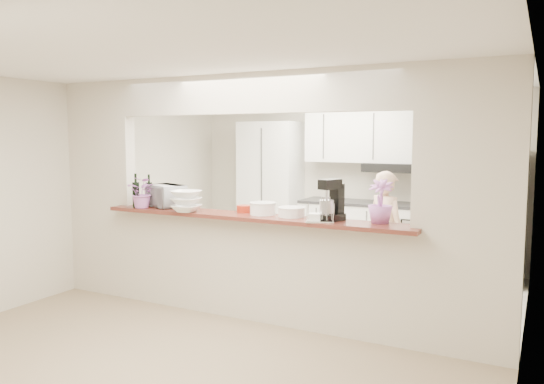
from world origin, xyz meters
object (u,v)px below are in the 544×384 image
Objects in this scene: refrigerator at (493,217)px; stand_mixer at (331,202)px; toaster_oven at (165,196)px; person at (386,233)px.

stand_mixer is at bearing -114.14° from refrigerator.
toaster_oven is (-3.20, -2.60, 0.36)m from refrigerator.
toaster_oven is 2.01m from stand_mixer.
refrigerator is 4.14m from toaster_oven.
refrigerator is 1.16× the size of person.
refrigerator is at bearing 60.96° from toaster_oven.
toaster_oven is 1.14× the size of stand_mixer.
person reaches higher than toaster_oven.
stand_mixer reaches higher than toaster_oven.
toaster_oven is 0.31× the size of person.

